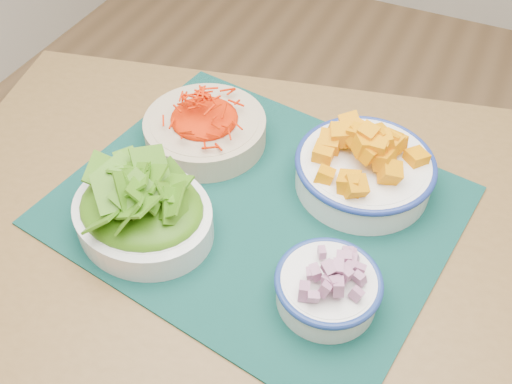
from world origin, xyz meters
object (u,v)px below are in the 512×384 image
(squash_bowl, at_px, (366,162))
(table, at_px, (249,250))
(onion_bowl, at_px, (328,284))
(lettuce_bowl, at_px, (142,209))
(placemat, at_px, (256,205))
(carrot_bowl, at_px, (205,125))

(squash_bowl, bearing_deg, table, -139.54)
(squash_bowl, distance_m, onion_bowl, 0.24)
(lettuce_bowl, bearing_deg, squash_bowl, 50.74)
(squash_bowl, height_order, onion_bowl, squash_bowl)
(table, xyz_separation_m, squash_bowl, (0.15, 0.13, 0.17))
(placemat, bearing_deg, squash_bowl, 47.83)
(table, bearing_deg, onion_bowl, -45.29)
(lettuce_bowl, relative_size, onion_bowl, 1.73)
(onion_bowl, bearing_deg, table, 147.68)
(table, xyz_separation_m, placemat, (0.01, 0.01, 0.11))
(lettuce_bowl, distance_m, onion_bowl, 0.31)
(onion_bowl, bearing_deg, lettuce_bowl, 179.49)
(carrot_bowl, relative_size, onion_bowl, 1.79)
(table, height_order, squash_bowl, squash_bowl)
(carrot_bowl, distance_m, squash_bowl, 0.29)
(placemat, bearing_deg, lettuce_bowl, -130.13)
(carrot_bowl, bearing_deg, lettuce_bowl, -86.78)
(table, distance_m, placemat, 0.11)
(placemat, distance_m, squash_bowl, 0.19)
(placemat, height_order, onion_bowl, onion_bowl)
(carrot_bowl, relative_size, squash_bowl, 0.97)
(table, xyz_separation_m, onion_bowl, (0.18, -0.11, 0.15))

